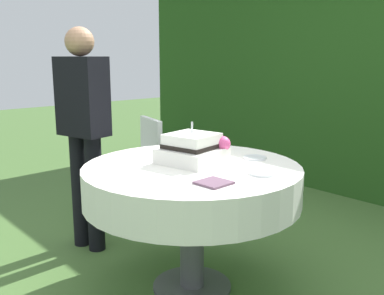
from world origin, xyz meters
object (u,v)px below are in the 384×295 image
at_px(wedding_cake, 193,149).
at_px(serving_plate_left, 255,158).
at_px(serving_plate_far, 200,147).
at_px(napkin_stack, 214,183).
at_px(standing_person, 84,124).
at_px(cake_table, 192,185).
at_px(serving_plate_right, 175,151).
at_px(serving_plate_near, 262,173).
at_px(garden_chair, 140,160).

bearing_deg(wedding_cake, serving_plate_left, 63.44).
bearing_deg(serving_plate_left, serving_plate_far, -176.53).
bearing_deg(serving_plate_far, napkin_stack, -38.25).
distance_m(serving_plate_far, standing_person, 0.84).
relative_size(cake_table, serving_plate_right, 9.16).
relative_size(cake_table, standing_person, 0.80).
xyz_separation_m(serving_plate_near, napkin_stack, (-0.05, -0.32, 0.00)).
bearing_deg(napkin_stack, serving_plate_far, 141.75).
bearing_deg(cake_table, standing_person, -169.53).
height_order(napkin_stack, standing_person, standing_person).
bearing_deg(wedding_cake, serving_plate_far, 132.29).
bearing_deg(napkin_stack, serving_plate_near, 81.71).
distance_m(serving_plate_far, serving_plate_right, 0.22).
distance_m(wedding_cake, serving_plate_left, 0.40).
bearing_deg(napkin_stack, standing_person, -179.67).
distance_m(cake_table, standing_person, 1.01).
bearing_deg(serving_plate_left, garden_chair, 179.46).
relative_size(garden_chair, standing_person, 0.56).
bearing_deg(wedding_cake, garden_chair, 161.17).
xyz_separation_m(serving_plate_far, serving_plate_left, (0.47, 0.03, 0.00)).
height_order(napkin_stack, garden_chair, garden_chair).
relative_size(cake_table, garden_chair, 1.43).
distance_m(serving_plate_left, serving_plate_right, 0.54).
height_order(serving_plate_left, serving_plate_right, same).
relative_size(wedding_cake, serving_plate_left, 2.78).
height_order(serving_plate_far, standing_person, standing_person).
xyz_separation_m(serving_plate_near, serving_plate_far, (-0.74, 0.22, 0.00)).
distance_m(napkin_stack, standing_person, 1.31).
bearing_deg(garden_chair, wedding_cake, -18.83).
bearing_deg(serving_plate_far, serving_plate_right, -92.41).
relative_size(serving_plate_near, serving_plate_left, 1.03).
xyz_separation_m(serving_plate_near, serving_plate_right, (-0.75, 0.00, 0.00)).
relative_size(serving_plate_left, garden_chair, 0.16).
bearing_deg(serving_plate_right, cake_table, -24.39).
relative_size(cake_table, serving_plate_near, 8.74).
relative_size(serving_plate_left, standing_person, 0.09).
distance_m(serving_plate_left, garden_chair, 1.28).
relative_size(cake_table, napkin_stack, 8.33).
relative_size(serving_plate_far, garden_chair, 0.15).
bearing_deg(napkin_stack, garden_chair, 158.25).
height_order(cake_table, garden_chair, garden_chair).
bearing_deg(standing_person, napkin_stack, 0.33).
xyz_separation_m(serving_plate_left, serving_plate_right, (-0.48, -0.25, 0.00)).
relative_size(serving_plate_near, standing_person, 0.09).
distance_m(serving_plate_right, standing_person, 0.71).
distance_m(wedding_cake, serving_plate_near, 0.46).
height_order(serving_plate_near, standing_person, standing_person).
bearing_deg(serving_plate_near, serving_plate_right, 179.63).
bearing_deg(serving_plate_left, serving_plate_near, -43.43).
xyz_separation_m(cake_table, serving_plate_left, (0.13, 0.41, 0.12)).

